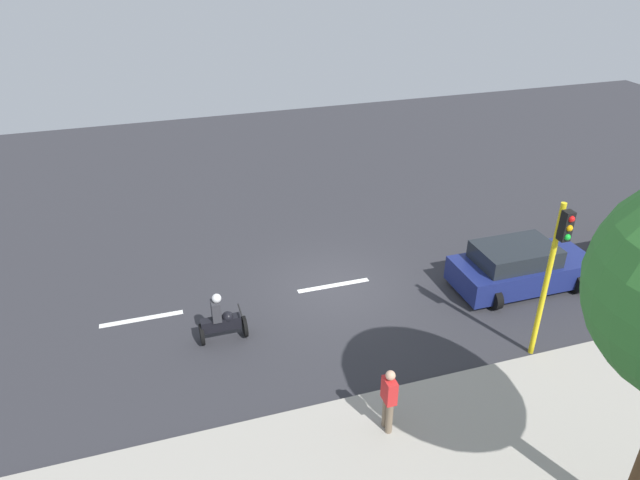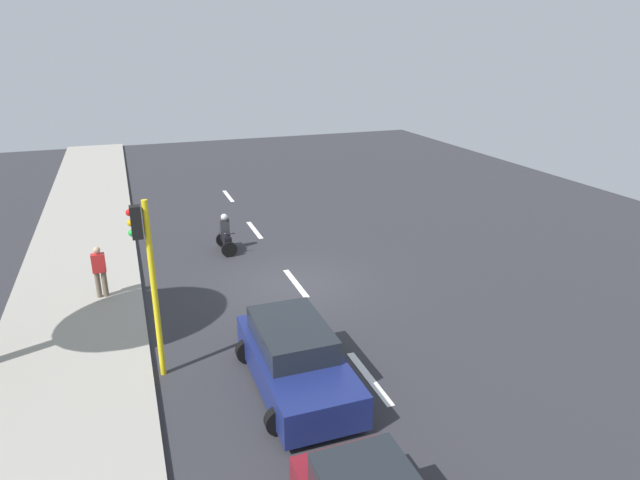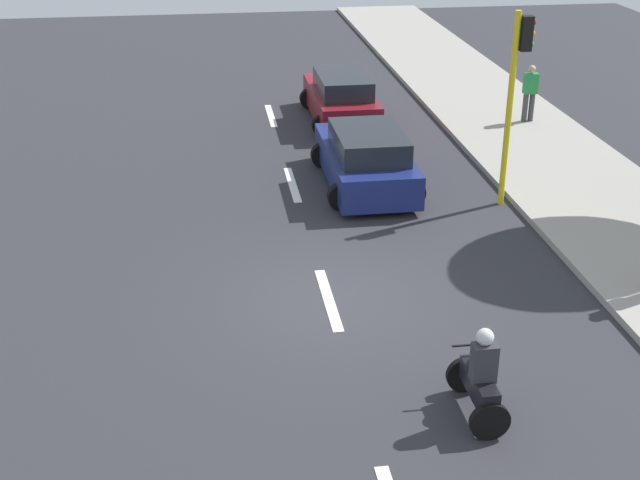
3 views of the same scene
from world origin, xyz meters
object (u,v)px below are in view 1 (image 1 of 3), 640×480
at_px(pedestrian_near_signal, 389,399).
at_px(traffic_light_corner, 554,262).
at_px(car_dark_blue, 520,267).
at_px(motorcycle, 221,321).

height_order(pedestrian_near_signal, traffic_light_corner, traffic_light_corner).
bearing_deg(car_dark_blue, traffic_light_corner, -27.07).
xyz_separation_m(car_dark_blue, traffic_light_corner, (3.06, -1.56, 2.22)).
distance_m(motorcycle, traffic_light_corner, 8.85).
height_order(motorcycle, pedestrian_near_signal, pedestrian_near_signal).
height_order(car_dark_blue, motorcycle, motorcycle).
bearing_deg(traffic_light_corner, motorcycle, -111.93).
relative_size(car_dark_blue, traffic_light_corner, 0.99).
xyz_separation_m(motorcycle, traffic_light_corner, (3.19, 7.93, 2.29)).
bearing_deg(pedestrian_near_signal, motorcycle, -146.20).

